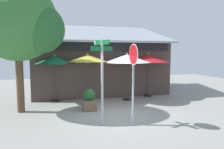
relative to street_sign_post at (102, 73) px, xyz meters
The scene contains 10 objects.
ground_plane 2.27m from the street_sign_post, 46.60° to the left, with size 28.00×28.00×0.10m, color gray.
cafe_building 6.92m from the street_sign_post, 80.17° to the left, with size 8.65×5.66×4.69m.
street_sign_post is the anchor object (origin of this frame).
stop_sign 1.12m from the street_sign_post, 21.05° to the right, with size 0.07×0.75×2.92m.
patio_umbrella_forest_green_left 4.40m from the street_sign_post, 111.83° to the left, with size 2.00×2.00×2.51m.
patio_umbrella_mustard_center 3.81m from the street_sign_post, 89.28° to the left, with size 2.10×2.10×2.57m.
patio_umbrella_ivory_right 4.14m from the street_sign_post, 58.43° to the left, with size 2.55×2.55×2.59m.
patio_umbrella_crimson_far_right 5.55m from the street_sign_post, 48.20° to the left, with size 2.35×2.35×2.59m.
shade_tree 4.29m from the street_sign_post, 140.70° to the left, with size 3.65×3.39×5.62m.
sidewalk_planter 2.42m from the street_sign_post, 94.75° to the left, with size 0.57×0.57×0.98m.
Camera 1 is at (-2.43, -8.24, 2.62)m, focal length 33.97 mm.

